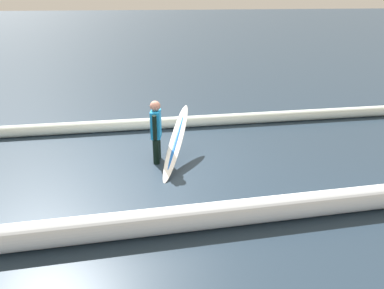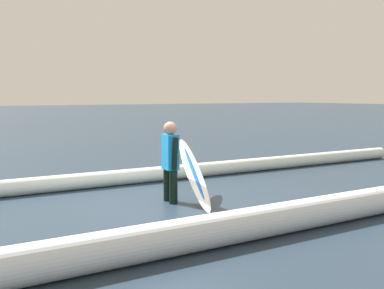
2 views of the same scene
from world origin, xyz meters
TOP-DOWN VIEW (x-y plane):
  - ground_plane at (0.00, 0.00)m, footprint 156.94×156.94m
  - surfer at (-0.14, -0.07)m, footprint 0.26×0.59m
  - surfboard at (-0.56, 0.01)m, footprint 0.96×2.05m
  - wave_crest_foreground at (0.17, -2.09)m, footprint 17.07×0.56m
  - wave_crest_midground at (1.62, 2.58)m, footprint 14.76×0.98m

SIDE VIEW (x-z plane):
  - ground_plane at x=0.00m, z-range 0.00..0.00m
  - wave_crest_foreground at x=0.17m, z-range 0.00..0.31m
  - wave_crest_midground at x=1.62m, z-range 0.00..0.41m
  - surfboard at x=-0.56m, z-range -0.01..0.98m
  - surfer at x=-0.14m, z-range 0.07..1.44m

